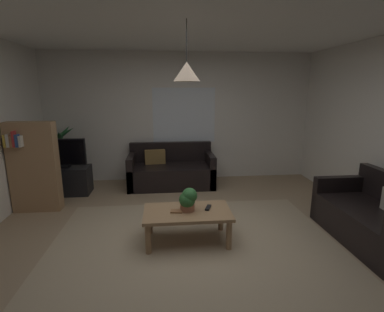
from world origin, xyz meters
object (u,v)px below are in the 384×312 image
potted_plant_on_table (188,199)px  tv (61,153)px  couch_right_side (375,221)px  coffee_table (187,216)px  remote_on_table_0 (208,208)px  bookshelf_corner (34,166)px  couch_under_window (171,172)px  pendant_lamp (187,72)px  book_on_table_0 (176,211)px  potted_palm_corner (59,158)px  tv_stand (65,181)px

potted_plant_on_table → tv: bearing=137.9°
couch_right_side → coffee_table: couch_right_side is taller
remote_on_table_0 → potted_plant_on_table: potted_plant_on_table is taller
bookshelf_corner → potted_plant_on_table: bearing=-27.7°
couch_under_window → pendant_lamp: bearing=-86.4°
couch_right_side → book_on_table_0: bearing=-95.1°
remote_on_table_0 → potted_plant_on_table: 0.30m
couch_right_side → bookshelf_corner: 4.83m
book_on_table_0 → potted_plant_on_table: (0.15, 0.02, 0.14)m
potted_palm_corner → book_on_table_0: bearing=-47.7°
couch_under_window → tv: bearing=-171.0°
potted_palm_corner → bookshelf_corner: 1.17m
coffee_table → bookshelf_corner: bookshelf_corner is taller
tv_stand → remote_on_table_0: bearing=-38.4°
coffee_table → potted_plant_on_table: (0.01, -0.00, 0.22)m
tv_stand → book_on_table_0: bearing=-44.7°
potted_plant_on_table → bookshelf_corner: (-2.28, 1.19, 0.15)m
couch_right_side → potted_palm_corner: bearing=-119.3°
couch_right_side → tv_stand: couch_right_side is taller
remote_on_table_0 → couch_under_window: bearing=-58.8°
couch_right_side → potted_palm_corner: potted_palm_corner is taller
book_on_table_0 → potted_palm_corner: size_ratio=0.11×
couch_right_side → book_on_table_0: 2.47m
remote_on_table_0 → tv_stand: bearing=-17.9°
couch_right_side → potted_plant_on_table: (-2.31, 0.24, 0.28)m
couch_right_side → tv: bearing=-115.7°
couch_right_side → coffee_table: 2.34m
coffee_table → pendant_lamp: pendant_lamp is taller
couch_under_window → book_on_table_0: (0.00, -2.21, 0.14)m
coffee_table → tv_stand: tv_stand is taller
coffee_table → book_on_table_0: 0.16m
book_on_table_0 → tv_stand: (-1.95, 1.93, -0.16)m
remote_on_table_0 → tv: bearing=-17.6°
remote_on_table_0 → bookshelf_corner: 2.80m
tv_stand → pendant_lamp: size_ratio=1.38×
book_on_table_0 → bookshelf_corner: 2.47m
tv_stand → tv: 0.52m
couch_right_side → bookshelf_corner: bearing=-107.3°
couch_under_window → coffee_table: bearing=-86.4°
coffee_table → book_on_table_0: (-0.14, -0.02, 0.07)m
couch_right_side → remote_on_table_0: bearing=-97.9°
remote_on_table_0 → tv: tv is taller
coffee_table → book_on_table_0: bearing=-171.2°
tv_stand → tv: size_ratio=1.07×
couch_under_window → potted_plant_on_table: size_ratio=5.57×
couch_right_side → tv_stand: size_ratio=1.64×
tv → potted_plant_on_table: bearing=-42.1°
tv_stand → bookshelf_corner: bookshelf_corner is taller
remote_on_table_0 → potted_plant_on_table: bearing=31.6°
pendant_lamp → potted_palm_corner: bearing=134.3°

